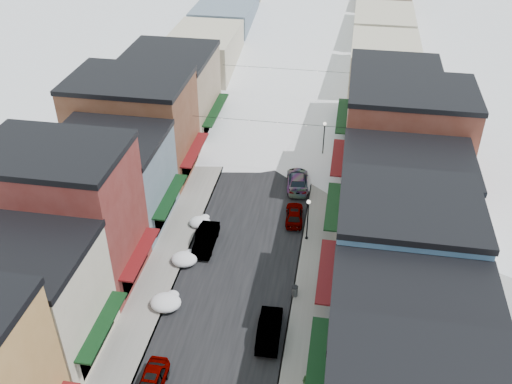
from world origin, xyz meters
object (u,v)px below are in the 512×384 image
at_px(car_dark_hatch, 206,239).
at_px(trash_can, 295,291).
at_px(streetlamp_near, 308,215).
at_px(car_silver_sedan, 151,384).
at_px(car_green_sedan, 269,329).

distance_m(car_dark_hatch, trash_can, 10.23).
xyz_separation_m(car_dark_hatch, streetlamp_near, (9.05, 2.48, 2.08)).
relative_size(car_silver_sedan, car_green_sedan, 0.90).
height_order(car_silver_sedan, car_dark_hatch, car_dark_hatch).
height_order(car_green_sedan, trash_can, car_green_sedan).
bearing_deg(car_silver_sedan, trash_can, 50.72).
relative_size(car_green_sedan, streetlamp_near, 1.12).
xyz_separation_m(car_dark_hatch, trash_can, (8.80, -5.22, -0.16)).
relative_size(car_silver_sedan, car_dark_hatch, 0.90).
relative_size(trash_can, streetlamp_near, 0.22).
xyz_separation_m(car_green_sedan, trash_can, (1.42, 4.58, -0.17)).
relative_size(car_dark_hatch, trash_can, 5.13).
xyz_separation_m(trash_can, streetlamp_near, (0.25, 7.70, 2.25)).
bearing_deg(trash_can, car_silver_sedan, -128.82).
bearing_deg(trash_can, car_green_sedan, -107.27).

